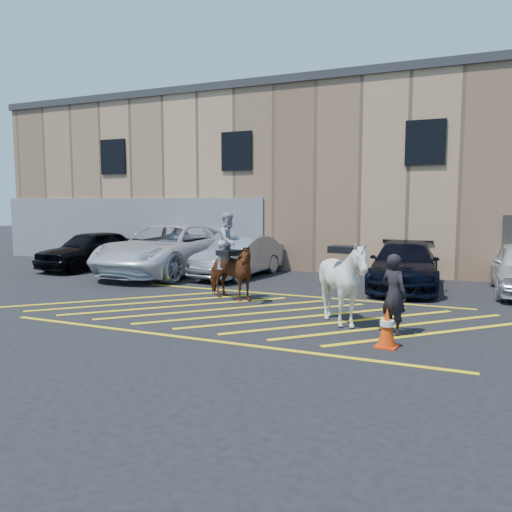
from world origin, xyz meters
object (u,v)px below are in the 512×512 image
at_px(saddled_white, 343,283).
at_px(car_white_pickup, 169,249).
at_px(car_blue_suv, 404,265).
at_px(traffic_cone, 387,327).
at_px(handler, 394,294).
at_px(mounted_bay, 229,265).
at_px(car_black_suv, 91,250).
at_px(car_silver_sedan, 239,257).

bearing_deg(saddled_white, car_white_pickup, 146.23).
relative_size(car_blue_suv, traffic_cone, 6.65).
distance_m(handler, traffic_cone, 1.05).
bearing_deg(saddled_white, mounted_bay, 155.62).
bearing_deg(traffic_cone, car_black_suv, 152.78).
distance_m(car_black_suv, mounted_bay, 8.60).
relative_size(handler, mounted_bay, 0.68).
relative_size(car_silver_sedan, saddled_white, 2.37).
bearing_deg(car_silver_sedan, traffic_cone, -42.68).
height_order(mounted_bay, saddled_white, mounted_bay).
height_order(saddled_white, traffic_cone, saddled_white).
height_order(car_black_suv, car_white_pickup, car_white_pickup).
height_order(car_silver_sedan, saddled_white, saddled_white).
bearing_deg(car_silver_sedan, car_black_suv, -171.37).
relative_size(car_blue_suv, mounted_bay, 2.08).
xyz_separation_m(saddled_white, traffic_cone, (1.12, -1.27, -0.55)).
relative_size(car_silver_sedan, traffic_cone, 5.90).
xyz_separation_m(car_blue_suv, mounted_bay, (-4.06, -3.81, 0.24)).
bearing_deg(saddled_white, car_black_suv, 155.66).
relative_size(car_black_suv, traffic_cone, 6.11).
height_order(car_blue_suv, traffic_cone, car_blue_suv).
distance_m(car_silver_sedan, mounted_bay, 4.24).
height_order(car_silver_sedan, car_blue_suv, car_silver_sedan).
xyz_separation_m(car_white_pickup, traffic_cone, (8.80, -6.41, -0.54)).
xyz_separation_m(handler, mounted_bay, (-4.55, 1.88, 0.15)).
xyz_separation_m(car_silver_sedan, traffic_cone, (6.15, -6.77, -0.34)).
xyz_separation_m(handler, traffic_cone, (0.03, -0.96, -0.43)).
distance_m(car_blue_suv, mounted_bay, 5.57).
bearing_deg(car_blue_suv, car_silver_sedan, 174.17).
bearing_deg(mounted_bay, car_white_pickup, 139.80).
xyz_separation_m(car_silver_sedan, handler, (6.13, -5.81, 0.09)).
bearing_deg(handler, car_silver_sedan, -10.54).
relative_size(car_white_pickup, saddled_white, 3.58).
xyz_separation_m(car_silver_sedan, car_blue_suv, (5.64, -0.12, -0.00)).
relative_size(mounted_bay, saddled_white, 1.29).
xyz_separation_m(mounted_bay, saddled_white, (3.46, -1.57, -0.03)).
distance_m(car_silver_sedan, car_blue_suv, 5.64).
xyz_separation_m(car_white_pickup, car_blue_suv, (8.28, 0.24, -0.20)).
xyz_separation_m(car_silver_sedan, mounted_bay, (1.58, -3.93, 0.24)).
height_order(handler, mounted_bay, mounted_bay).
distance_m(car_blue_suv, saddled_white, 5.42).
bearing_deg(car_black_suv, car_blue_suv, 8.38).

